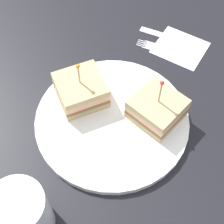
{
  "coord_description": "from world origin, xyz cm",
  "views": [
    {
      "loc": [
        8.6,
        30.62,
        51.81
      ],
      "look_at": [
        0.0,
        0.0,
        3.25
      ],
      "focal_mm": 54.56,
      "sensor_mm": 36.0,
      "label": 1
    }
  ],
  "objects_px": {
    "sandwich_half_front": "(157,109)",
    "napkin": "(180,48)",
    "knife": "(167,36)",
    "drink_glass": "(23,215)",
    "plate": "(112,120)",
    "sandwich_half_back": "(81,90)",
    "fork": "(159,48)"
  },
  "relations": [
    {
      "from": "drink_glass",
      "to": "fork",
      "type": "xyz_separation_m",
      "value": [
        -0.31,
        -0.28,
        -0.04
      ]
    },
    {
      "from": "drink_glass",
      "to": "napkin",
      "type": "bearing_deg",
      "value": -142.17
    },
    {
      "from": "fork",
      "to": "knife",
      "type": "xyz_separation_m",
      "value": [
        -0.03,
        -0.03,
        0.0
      ]
    },
    {
      "from": "sandwich_half_front",
      "to": "drink_glass",
      "type": "xyz_separation_m",
      "value": [
        0.24,
        0.12,
        0.01
      ]
    },
    {
      "from": "napkin",
      "to": "fork",
      "type": "bearing_deg",
      "value": -12.09
    },
    {
      "from": "plate",
      "to": "knife",
      "type": "height_order",
      "value": "plate"
    },
    {
      "from": "plate",
      "to": "drink_glass",
      "type": "relative_size",
      "value": 2.87
    },
    {
      "from": "plate",
      "to": "knife",
      "type": "relative_size",
      "value": 2.42
    },
    {
      "from": "fork",
      "to": "napkin",
      "type": "bearing_deg",
      "value": 167.91
    },
    {
      "from": "napkin",
      "to": "drink_glass",
      "type": "bearing_deg",
      "value": 37.83
    },
    {
      "from": "plate",
      "to": "sandwich_half_back",
      "type": "distance_m",
      "value": 0.08
    },
    {
      "from": "drink_glass",
      "to": "napkin",
      "type": "xyz_separation_m",
      "value": [
        -0.35,
        -0.27,
        -0.04
      ]
    },
    {
      "from": "sandwich_half_front",
      "to": "napkin",
      "type": "height_order",
      "value": "sandwich_half_front"
    },
    {
      "from": "sandwich_half_front",
      "to": "knife",
      "type": "height_order",
      "value": "sandwich_half_front"
    },
    {
      "from": "sandwich_half_front",
      "to": "knife",
      "type": "bearing_deg",
      "value": -116.39
    },
    {
      "from": "drink_glass",
      "to": "sandwich_half_front",
      "type": "bearing_deg",
      "value": -153.2
    },
    {
      "from": "knife",
      "to": "fork",
      "type": "bearing_deg",
      "value": 46.17
    },
    {
      "from": "napkin",
      "to": "knife",
      "type": "height_order",
      "value": "knife"
    },
    {
      "from": "napkin",
      "to": "fork",
      "type": "distance_m",
      "value": 0.04
    },
    {
      "from": "sandwich_half_front",
      "to": "drink_glass",
      "type": "height_order",
      "value": "sandwich_half_front"
    },
    {
      "from": "fork",
      "to": "drink_glass",
      "type": "bearing_deg",
      "value": 42.44
    },
    {
      "from": "plate",
      "to": "sandwich_half_front",
      "type": "xyz_separation_m",
      "value": [
        -0.08,
        0.02,
        0.03
      ]
    },
    {
      "from": "napkin",
      "to": "knife",
      "type": "relative_size",
      "value": 0.89
    },
    {
      "from": "drink_glass",
      "to": "knife",
      "type": "height_order",
      "value": "drink_glass"
    },
    {
      "from": "plate",
      "to": "sandwich_half_back",
      "type": "height_order",
      "value": "sandwich_half_back"
    },
    {
      "from": "sandwich_half_back",
      "to": "drink_glass",
      "type": "xyz_separation_m",
      "value": [
        0.13,
        0.2,
        0.01
      ]
    },
    {
      "from": "sandwich_half_back",
      "to": "napkin",
      "type": "height_order",
      "value": "sandwich_half_back"
    },
    {
      "from": "sandwich_half_front",
      "to": "sandwich_half_back",
      "type": "distance_m",
      "value": 0.14
    },
    {
      "from": "napkin",
      "to": "plate",
      "type": "bearing_deg",
      "value": 36.26
    },
    {
      "from": "plate",
      "to": "napkin",
      "type": "xyz_separation_m",
      "value": [
        -0.19,
        -0.14,
        -0.01
      ]
    },
    {
      "from": "sandwich_half_front",
      "to": "drink_glass",
      "type": "distance_m",
      "value": 0.27
    },
    {
      "from": "plate",
      "to": "sandwich_half_front",
      "type": "bearing_deg",
      "value": 168.58
    }
  ]
}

